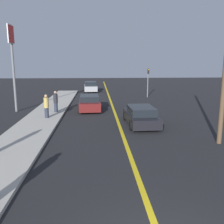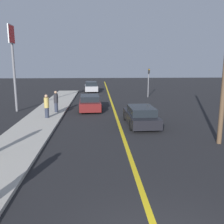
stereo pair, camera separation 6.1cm
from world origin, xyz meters
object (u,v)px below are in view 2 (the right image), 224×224
(traffic_light, at_px, (149,79))
(roadside_sign, at_px, (12,51))
(pedestrian_by_sign, at_px, (56,101))
(car_near_right_lane, at_px, (141,116))
(car_far_distant, at_px, (91,87))
(pedestrian_far_standing, at_px, (47,106))
(car_ahead_center, at_px, (90,103))

(traffic_light, bearing_deg, roadside_sign, -148.53)
(pedestrian_by_sign, bearing_deg, car_near_right_lane, -32.57)
(pedestrian_by_sign, bearing_deg, car_far_distant, 80.78)
(roadside_sign, bearing_deg, traffic_light, 31.47)
(pedestrian_by_sign, distance_m, roadside_sign, 5.46)
(car_near_right_lane, xyz_separation_m, car_far_distant, (-3.78, 19.01, 0.06))
(pedestrian_far_standing, height_order, pedestrian_by_sign, pedestrian_by_sign)
(pedestrian_far_standing, relative_size, traffic_light, 0.51)
(pedestrian_far_standing, relative_size, pedestrian_by_sign, 0.99)
(car_ahead_center, distance_m, roadside_sign, 7.58)
(car_near_right_lane, xyz_separation_m, roadside_sign, (-9.74, 5.18, 4.40))
(car_near_right_lane, bearing_deg, roadside_sign, 150.25)
(pedestrian_by_sign, height_order, traffic_light, traffic_light)
(car_far_distant, height_order, pedestrian_far_standing, pedestrian_far_standing)
(car_far_distant, relative_size, pedestrian_far_standing, 2.36)
(pedestrian_far_standing, distance_m, pedestrian_by_sign, 2.10)
(car_ahead_center, distance_m, pedestrian_far_standing, 4.65)
(car_ahead_center, bearing_deg, car_near_right_lane, -59.29)
(traffic_light, distance_m, roadside_sign, 15.34)
(car_far_distant, bearing_deg, traffic_light, -44.13)
(car_ahead_center, distance_m, pedestrian_by_sign, 3.07)
(pedestrian_by_sign, height_order, roadside_sign, roadside_sign)
(car_far_distant, bearing_deg, car_near_right_lane, -81.96)
(car_ahead_center, bearing_deg, traffic_light, 46.41)
(car_near_right_lane, height_order, car_far_distant, car_far_distant)
(traffic_light, bearing_deg, pedestrian_by_sign, -135.80)
(car_far_distant, height_order, traffic_light, traffic_light)
(car_ahead_center, relative_size, roadside_sign, 0.61)
(car_near_right_lane, height_order, pedestrian_far_standing, pedestrian_far_standing)
(car_ahead_center, xyz_separation_m, pedestrian_far_standing, (-3.01, -3.53, 0.36))
(car_near_right_lane, relative_size, pedestrian_far_standing, 2.59)
(car_near_right_lane, relative_size, car_ahead_center, 1.02)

